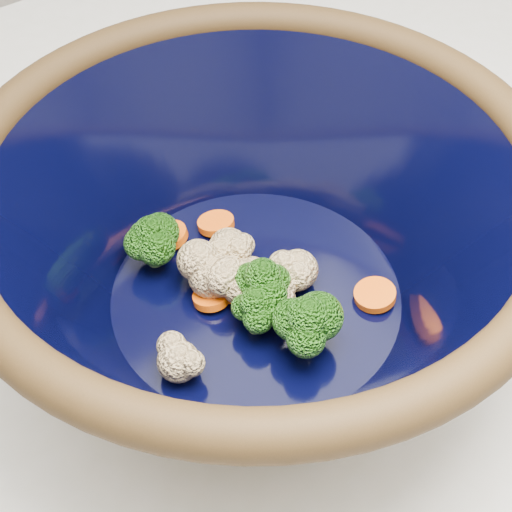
% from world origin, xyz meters
% --- Properties ---
extents(mixing_bowl, '(0.40, 0.40, 0.17)m').
position_xyz_m(mixing_bowl, '(-0.09, 0.04, 0.99)').
color(mixing_bowl, black).
rests_on(mixing_bowl, counter).
extents(vegetable_pile, '(0.17, 0.18, 0.05)m').
position_xyz_m(vegetable_pile, '(-0.10, 0.03, 0.96)').
color(vegetable_pile, '#608442').
rests_on(vegetable_pile, mixing_bowl).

